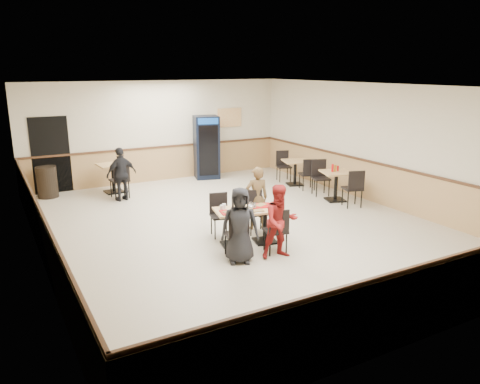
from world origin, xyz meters
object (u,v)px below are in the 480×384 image
trash_bin (47,182)px  diner_woman_left (240,225)px  side_table_far (295,169)px  diner_man_opposite (257,198)px  pepsi_cooler (206,147)px  lone_diner (122,174)px  diner_woman_right (280,222)px  side_table_near (336,181)px  main_table (249,221)px  back_table (113,174)px

trash_bin → diner_woman_left: bearing=-68.9°
side_table_far → diner_man_opposite: bearing=-137.0°
side_table_far → pepsi_cooler: bearing=131.3°
pepsi_cooler → lone_diner: bearing=-142.3°
lone_diner → trash_bin: 2.11m
diner_woman_right → side_table_near: bearing=45.5°
diner_man_opposite → main_table: bearing=64.8°
diner_woman_right → side_table_near: size_ratio=1.50×
side_table_far → back_table: size_ratio=1.08×
diner_woman_left → diner_woman_right: size_ratio=1.00×
diner_woman_left → pepsi_cooler: 6.70m
lone_diner → trash_bin: (-1.67, 1.26, -0.28)m
side_table_far → back_table: 5.20m
main_table → lone_diner: 4.50m
diner_man_opposite → pepsi_cooler: bearing=-87.6°
main_table → diner_woman_right: size_ratio=1.06×
diner_man_opposite → pepsi_cooler: size_ratio=0.70×
diner_man_opposite → back_table: diner_man_opposite is taller
diner_woman_left → lone_diner: (-0.74, 4.99, 0.01)m
back_table → pepsi_cooler: (3.03, 0.39, 0.43)m
diner_woman_right → pepsi_cooler: bearing=86.1°
diner_woman_left → pepsi_cooler: size_ratio=0.71×
diner_woman_left → diner_man_opposite: (1.18, 1.39, -0.00)m
diner_woman_right → pepsi_cooler: size_ratio=0.71×
pepsi_cooler → trash_bin: size_ratio=2.32×
diner_woman_right → side_table_far: 5.52m
side_table_far → trash_bin: trash_bin is taller
diner_woman_left → pepsi_cooler: (2.29, 6.29, 0.28)m
trash_bin → pepsi_cooler: bearing=0.5°
main_table → lone_diner: lone_diner is taller
lone_diner → side_table_near: 5.56m
main_table → side_table_near: bearing=36.6°
diner_woman_right → side_table_far: (3.42, 4.33, -0.19)m
side_table_near → back_table: (-4.84, 3.62, 0.02)m
diner_woman_right → pepsi_cooler: 6.65m
main_table → side_table_near: (3.51, 1.58, 0.04)m
diner_woman_left → trash_bin: (-2.41, 6.25, -0.27)m
main_table → back_table: size_ratio=1.80×
back_table → trash_bin: size_ratio=0.96×
diner_woman_left → trash_bin: diner_woman_left is taller
diner_woman_left → lone_diner: size_ratio=0.98×
diner_man_opposite → trash_bin: 6.05m
main_table → diner_man_opposite: diner_man_opposite is taller
lone_diner → side_table_far: lone_diner is taller
side_table_near → back_table: bearing=143.2°
back_table → diner_woman_left: bearing=-82.9°
diner_man_opposite → side_table_near: (2.92, 0.88, -0.17)m
diner_woman_left → trash_bin: 6.71m
lone_diner → side_table_far: size_ratio=1.62×
diner_woman_left → pepsi_cooler: bearing=95.6°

